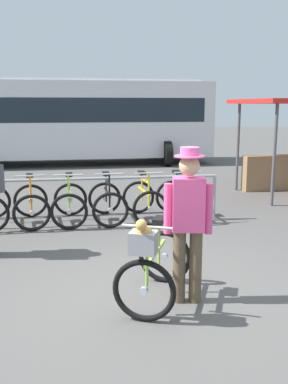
% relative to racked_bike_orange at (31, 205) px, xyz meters
% --- Properties ---
extents(ground_plane, '(80.00, 80.00, 0.00)m').
position_rel_racked_bike_orange_xyz_m(ground_plane, '(1.85, -3.29, -0.37)').
color(ground_plane, '#514F4C').
extents(bike_rack_rail, '(4.61, 0.26, 0.88)m').
position_rel_racked_bike_orange_xyz_m(bike_rack_rail, '(1.16, -0.13, 0.33)').
color(bike_rack_rail, '#99999E').
rests_on(bike_rack_rail, ground).
extents(racked_bike_orange, '(0.83, 1.20, 0.97)m').
position_rel_racked_bike_orange_xyz_m(racked_bike_orange, '(0.00, 0.00, 0.00)').
color(racked_bike_orange, black).
rests_on(racked_bike_orange, ground).
extents(racked_bike_lime, '(0.70, 1.13, 0.97)m').
position_rel_racked_bike_orange_xyz_m(racked_bike_lime, '(0.70, 0.03, 0.00)').
color(racked_bike_lime, black).
rests_on(racked_bike_lime, ground).
extents(racked_bike_black, '(0.75, 1.17, 0.98)m').
position_rel_racked_bike_orange_xyz_m(racked_bike_black, '(1.40, 0.06, 0.00)').
color(racked_bike_black, black).
rests_on(racked_bike_black, ground).
extents(racked_bike_yellow, '(0.78, 1.17, 0.97)m').
position_rel_racked_bike_orange_xyz_m(racked_bike_yellow, '(2.10, 0.09, 0.00)').
color(racked_bike_yellow, black).
rests_on(racked_bike_yellow, ground).
extents(racked_bike_blue, '(0.84, 1.20, 0.97)m').
position_rel_racked_bike_orange_xyz_m(racked_bike_blue, '(2.80, 0.13, 0.00)').
color(racked_bike_blue, black).
rests_on(racked_bike_blue, ground).
extents(featured_bicycle, '(1.00, 1.26, 1.09)m').
position_rel_racked_bike_orange_xyz_m(featured_bicycle, '(1.80, -3.51, 0.12)').
color(featured_bicycle, black).
rests_on(featured_bicycle, ground).
extents(person_with_featured_bike, '(0.53, 0.32, 1.72)m').
position_rel_racked_bike_orange_xyz_m(person_with_featured_bike, '(2.19, -3.46, 0.58)').
color(person_with_featured_bike, brown).
rests_on(person_with_featured_bike, ground).
extents(bus_distant, '(10.12, 3.76, 3.08)m').
position_rel_racked_bike_orange_xyz_m(bus_distant, '(0.42, 8.50, 1.37)').
color(bus_distant, silver).
rests_on(bus_distant, ground).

